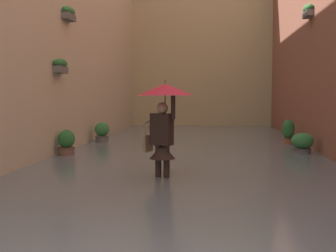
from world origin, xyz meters
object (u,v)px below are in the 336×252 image
Objects in this scene: potted_plant_near_right at (102,134)px; potted_plant_near_left at (303,144)px; potted_plant_mid_right at (67,145)px; person_wading at (164,111)px; potted_plant_far_left at (288,134)px.

potted_plant_near_right reaches higher than potted_plant_near_left.
person_wading is at bearing 133.92° from potted_plant_mid_right.
potted_plant_near_left is at bearing 158.95° from potted_plant_near_right.
potted_plant_near_right is (2.75, -6.32, -0.99)m from person_wading.
person_wading is at bearing 62.32° from potted_plant_far_left.
person_wading is 2.42× the size of potted_plant_near_right.
potted_plant_near_left is at bearing -170.77° from potted_plant_mid_right.
potted_plant_mid_right is (0.12, 3.34, -0.01)m from potted_plant_near_right.
potted_plant_far_left is 1.32× the size of potted_plant_near_left.
potted_plant_near_right is at bearing -0.40° from potted_plant_far_left.
potted_plant_near_right is 1.15× the size of potted_plant_near_left.
potted_plant_far_left reaches higher than potted_plant_mid_right.
potted_plant_far_left is at bearing -117.68° from person_wading.
potted_plant_mid_right is at bearing 9.23° from potted_plant_near_left.
potted_plant_mid_right is (6.16, 3.29, -0.08)m from potted_plant_far_left.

